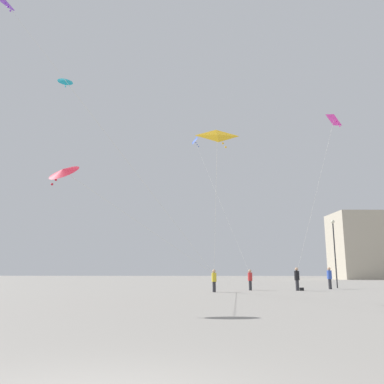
# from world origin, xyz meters

# --- Properties ---
(person_in_black) EXTENTS (0.39, 0.39, 1.80)m
(person_in_black) POSITION_xyz_m (7.85, 27.97, 0.99)
(person_in_black) COLOR #2D2D33
(person_in_black) RESTS_ON ground_plane
(person_in_yellow) EXTENTS (0.36, 0.36, 1.63)m
(person_in_yellow) POSITION_xyz_m (1.28, 25.31, 0.90)
(person_in_yellow) COLOR #2D2D33
(person_in_yellow) RESTS_ON ground_plane
(person_in_red) EXTENTS (0.36, 0.36, 1.65)m
(person_in_red) POSITION_xyz_m (4.18, 28.36, 0.90)
(person_in_red) COLOR #2D2D33
(person_in_red) RESTS_ON ground_plane
(person_in_blue) EXTENTS (0.40, 0.40, 1.86)m
(person_in_blue) POSITION_xyz_m (11.24, 30.97, 1.02)
(person_in_blue) COLOR #2D2D33
(person_in_blue) RESTS_ON ground_plane
(kite_cyan_diamond) EXTENTS (10.94, 5.33, 13.76)m
(kite_cyan_diamond) POSITION_xyz_m (-8.85, 20.64, 14.41)
(kite_cyan_diamond) COLOR #1EB2C6
(kite_violet_diamond) EXTENTS (11.29, 13.39, 14.23)m
(kite_violet_diamond) POSITION_xyz_m (-9.20, 12.82, 14.94)
(kite_violet_diamond) COLOR purple
(kite_cobalt_delta) EXTENTS (5.20, 6.02, 13.64)m
(kite_cobalt_delta) POSITION_xyz_m (-0.41, 33.58, 14.12)
(kite_cobalt_delta) COLOR blue
(kite_magenta_delta) EXTENTS (3.66, 3.57, 12.30)m
(kite_magenta_delta) POSITION_xyz_m (10.82, 25.39, 13.03)
(kite_magenta_delta) COLOR #D12899
(kite_amber_delta) EXTENTS (1.70, 11.11, 7.36)m
(kite_amber_delta) POSITION_xyz_m (1.54, 14.85, 8.15)
(kite_amber_delta) COLOR yellow
(kite_crimson_diamond) EXTENTS (7.11, 14.76, 4.79)m
(kite_crimson_diamond) POSITION_xyz_m (-4.95, 11.43, 5.58)
(kite_crimson_diamond) COLOR red
(building_left_hall) EXTENTS (18.98, 11.35, 13.40)m
(building_left_hall) POSITION_xyz_m (35.00, 78.63, 6.70)
(building_left_hall) COLOR #B2A893
(building_left_hall) RESTS_ON ground_plane
(lamppost_west) EXTENTS (0.36, 0.36, 6.30)m
(lamppost_west) POSITION_xyz_m (12.56, 33.36, 4.09)
(lamppost_west) COLOR #2D2D30
(lamppost_west) RESTS_ON ground_plane
(handbag_beside_flyer) EXTENTS (0.35, 0.24, 0.24)m
(handbag_beside_flyer) POSITION_xyz_m (8.20, 28.07, 0.12)
(handbag_beside_flyer) COLOR black
(handbag_beside_flyer) RESTS_ON ground_plane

